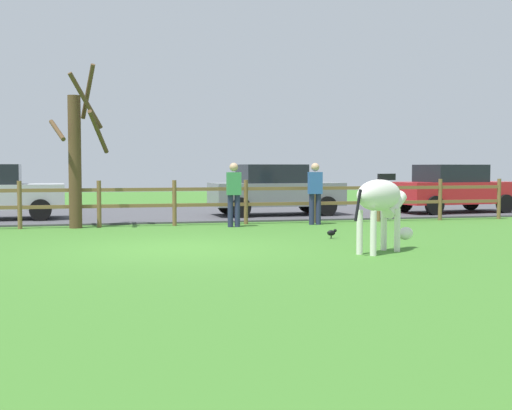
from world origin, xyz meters
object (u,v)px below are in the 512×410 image
(visitor_right_of_tree, at_px, (315,191))
(crow_on_grass, at_px, (332,233))
(zebra, at_px, (382,201))
(visitor_left_of_tree, at_px, (234,192))
(bare_tree, at_px, (77,154))
(parked_car_grey, at_px, (275,189))
(parked_car_red, at_px, (453,188))

(visitor_right_of_tree, bearing_deg, crow_on_grass, -102.98)
(zebra, height_order, visitor_left_of_tree, visitor_left_of_tree)
(bare_tree, relative_size, visitor_right_of_tree, 2.49)
(zebra, xyz_separation_m, parked_car_grey, (0.49, 8.90, -0.08))
(crow_on_grass, xyz_separation_m, visitor_left_of_tree, (-1.46, 3.24, 0.78))
(parked_car_red, relative_size, visitor_right_of_tree, 2.55)
(zebra, xyz_separation_m, visitor_left_of_tree, (-1.49, 5.68, -0.02))
(zebra, xyz_separation_m, visitor_right_of_tree, (0.75, 5.86, -0.02))
(zebra, relative_size, crow_on_grass, 7.77)
(parked_car_red, height_order, visitor_left_of_tree, visitor_left_of_tree)
(visitor_left_of_tree, xyz_separation_m, visitor_right_of_tree, (2.24, 0.18, 0.00))
(visitor_right_of_tree, bearing_deg, parked_car_red, 26.37)
(crow_on_grass, height_order, parked_car_grey, parked_car_grey)
(bare_tree, xyz_separation_m, zebra, (5.37, -6.31, -0.94))
(parked_car_red, bearing_deg, visitor_left_of_tree, -159.27)
(bare_tree, xyz_separation_m, visitor_left_of_tree, (3.88, -0.63, -0.96))
(visitor_left_of_tree, bearing_deg, parked_car_grey, 58.44)
(parked_car_red, bearing_deg, crow_on_grass, -136.15)
(visitor_left_of_tree, bearing_deg, parked_car_red, 20.73)
(bare_tree, height_order, parked_car_grey, bare_tree)
(bare_tree, bearing_deg, parked_car_grey, 23.86)
(visitor_left_of_tree, bearing_deg, bare_tree, 170.78)
(zebra, height_order, crow_on_grass, zebra)
(zebra, bearing_deg, visitor_right_of_tree, 82.69)
(parked_car_red, distance_m, parked_car_grey, 5.99)
(visitor_right_of_tree, bearing_deg, visitor_left_of_tree, -175.48)
(crow_on_grass, relative_size, visitor_right_of_tree, 0.13)
(bare_tree, relative_size, visitor_left_of_tree, 2.49)
(bare_tree, height_order, zebra, bare_tree)
(crow_on_grass, distance_m, parked_car_red, 9.05)
(bare_tree, xyz_separation_m, parked_car_grey, (5.86, 2.59, -1.02))
(bare_tree, height_order, parked_car_red, bare_tree)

